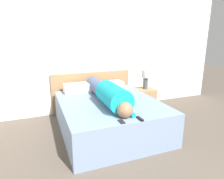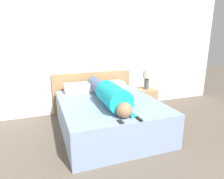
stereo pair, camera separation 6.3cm
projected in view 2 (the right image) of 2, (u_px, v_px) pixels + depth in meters
wall_back at (96, 53)px, 4.41m from camera, size 6.34×0.06×2.60m
bed at (109, 116)px, 3.58m from camera, size 1.66×1.95×0.56m
headboard at (93, 91)px, 4.54m from camera, size 1.78×0.04×0.89m
nightstand at (146, 100)px, 4.48m from camera, size 0.37×0.41×0.53m
table_lamp at (147, 77)px, 4.34m from camera, size 0.18×0.18×0.42m
person_lying at (108, 94)px, 3.39m from camera, size 0.38×1.80×0.38m
pillow_near_headboard at (78, 88)px, 4.07m from camera, size 0.54×0.32×0.17m
pillow_second at (112, 85)px, 4.31m from camera, size 0.52×0.32×0.15m
tv_remote at (139, 119)px, 2.74m from camera, size 0.04×0.15×0.02m
cell_phone at (120, 122)px, 2.66m from camera, size 0.06×0.13×0.01m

